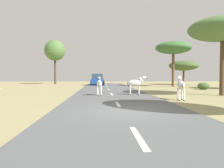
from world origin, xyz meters
TOP-DOWN VIEW (x-y plane):
  - ground_plane at (0.00, 0.00)m, footprint 90.00×90.00m
  - road at (-0.39, 0.00)m, footprint 6.00×64.00m
  - lane_markings at (-0.39, -1.00)m, footprint 0.16×56.00m
  - zebra_0 at (-1.36, 7.09)m, footprint 0.42×1.52m
  - zebra_1 at (1.44, 7.43)m, footprint 1.57×0.51m
  - zebra_2 at (3.73, 4.13)m, footprint 0.65×1.65m
  - car_0 at (-1.67, 24.67)m, footprint 2.18×4.42m
  - tree_1 at (12.41, 25.75)m, footprint 4.78×4.78m
  - tree_2 at (8.69, 20.02)m, footprint 4.85×4.85m
  - tree_4 at (8.02, 6.94)m, footprint 5.15×5.15m
  - tree_6 at (-9.15, 29.32)m, footprint 3.62×3.62m
  - bush_1 at (9.97, 13.85)m, footprint 1.28×1.15m

SIDE VIEW (x-z plane):
  - ground_plane at x=0.00m, z-range 0.00..0.00m
  - road at x=-0.39m, z-range 0.00..0.05m
  - lane_markings at x=-0.39m, z-range 0.05..0.06m
  - bush_1 at x=9.97m, z-range 0.00..0.77m
  - car_0 at x=-1.67m, z-range -0.02..1.72m
  - zebra_0 at x=-1.36m, z-range 0.19..1.62m
  - zebra_1 at x=1.44m, z-range 0.19..1.68m
  - zebra_2 at x=3.73m, z-range 0.15..1.72m
  - tree_1 at x=12.41m, z-range 1.14..5.11m
  - tree_4 at x=8.02m, z-range 2.04..7.99m
  - tree_2 at x=8.69m, z-range 2.18..8.33m
  - tree_6 at x=-9.15m, z-range 2.00..9.71m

